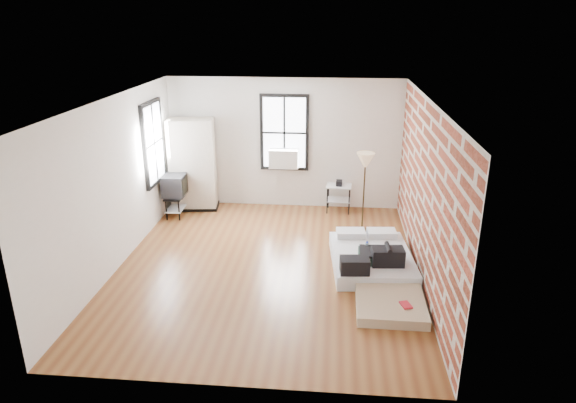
# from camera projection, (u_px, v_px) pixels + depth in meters

# --- Properties ---
(ground) EXTENTS (6.00, 6.00, 0.00)m
(ground) POSITION_uv_depth(u_px,v_px,m) (268.00, 266.00, 8.70)
(ground) COLOR brown
(ground) RESTS_ON ground
(room_shell) EXTENTS (5.02, 6.02, 2.80)m
(room_shell) POSITION_uv_depth(u_px,v_px,m) (283.00, 162.00, 8.42)
(room_shell) COLOR silver
(room_shell) RESTS_ON ground
(mattress_main) EXTENTS (1.45, 1.88, 0.57)m
(mattress_main) POSITION_uv_depth(u_px,v_px,m) (371.00, 258.00, 8.66)
(mattress_main) COLOR white
(mattress_main) RESTS_ON ground
(mattress_bare) EXTENTS (1.00, 1.88, 0.40)m
(mattress_bare) POSITION_uv_depth(u_px,v_px,m) (386.00, 282.00, 7.94)
(mattress_bare) COLOR tan
(mattress_bare) RESTS_ON ground
(wardrobe) EXTENTS (1.05, 0.68, 1.97)m
(wardrobe) POSITION_uv_depth(u_px,v_px,m) (193.00, 165.00, 11.01)
(wardrobe) COLOR black
(wardrobe) RESTS_ON ground
(side_table) EXTENTS (0.55, 0.45, 0.69)m
(side_table) POSITION_uv_depth(u_px,v_px,m) (339.00, 191.00, 10.98)
(side_table) COLOR black
(side_table) RESTS_ON ground
(floor_lamp) EXTENTS (0.34, 0.34, 1.58)m
(floor_lamp) POSITION_uv_depth(u_px,v_px,m) (365.00, 165.00, 9.66)
(floor_lamp) COLOR #2F240F
(floor_lamp) RESTS_ON ground
(tv_stand) EXTENTS (0.46, 0.65, 0.90)m
(tv_stand) POSITION_uv_depth(u_px,v_px,m) (175.00, 187.00, 10.67)
(tv_stand) COLOR black
(tv_stand) RESTS_ON ground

